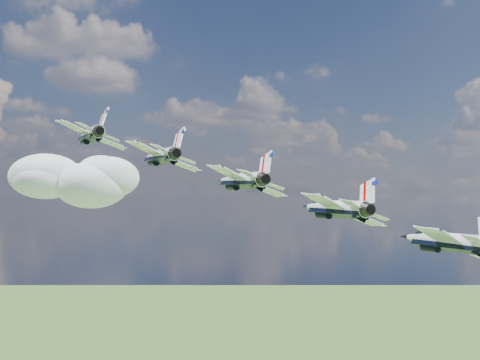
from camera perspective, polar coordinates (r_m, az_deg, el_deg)
name	(u,v)px	position (r m, az deg, el deg)	size (l,w,h in m)	color
cloud_far	(78,180)	(292.93, -15.12, 0.02)	(53.08, 41.71, 20.85)	white
jet_0	(90,135)	(87.44, -14.08, 4.16)	(9.51, 14.08, 4.21)	silver
jet_1	(160,156)	(79.90, -7.64, 2.27)	(9.51, 14.08, 4.21)	white
jet_2	(240,180)	(73.66, 0.00, 0.00)	(9.51, 14.08, 4.21)	white
jet_3	(333,208)	(69.09, 8.84, -2.63)	(9.51, 14.08, 4.21)	silver
jet_4	(443,241)	(66.53, 18.68, -5.47)	(9.51, 14.08, 4.21)	white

